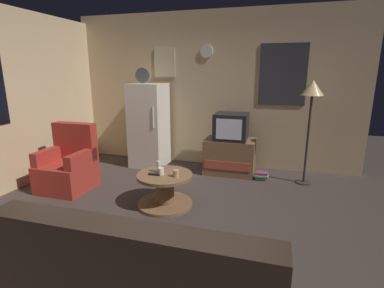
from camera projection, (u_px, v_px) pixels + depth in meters
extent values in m
plane|color=#3D332D|center=(163.00, 225.00, 3.35)|extent=(12.00, 12.00, 0.00)
cube|color=#D1B284|center=(212.00, 91.00, 5.29)|extent=(5.20, 0.10, 2.73)
cube|color=#333338|center=(283.00, 75.00, 4.83)|extent=(0.76, 0.02, 1.00)
cube|color=beige|center=(165.00, 62.00, 5.35)|extent=(0.40, 0.02, 0.52)
cylinder|color=silver|center=(207.00, 51.00, 5.09)|extent=(0.22, 0.03, 0.22)
cube|color=silver|center=(149.00, 125.00, 5.32)|extent=(0.60, 0.60, 1.50)
cylinder|color=silver|center=(153.00, 118.00, 4.93)|extent=(0.02, 0.02, 0.36)
cylinder|color=#4C4C51|center=(143.00, 75.00, 5.04)|extent=(0.26, 0.04, 0.26)
cube|color=brown|center=(230.00, 156.00, 4.99)|extent=(0.84, 0.52, 0.60)
cube|color=#AD4733|center=(227.00, 166.00, 4.77)|extent=(0.76, 0.01, 0.14)
cube|color=black|center=(231.00, 127.00, 4.86)|extent=(0.54, 0.50, 0.44)
cube|color=silver|center=(229.00, 129.00, 4.63)|extent=(0.41, 0.01, 0.33)
cylinder|color=#332D28|center=(303.00, 182.00, 4.61)|extent=(0.24, 0.24, 0.02)
cylinder|color=#332D28|center=(308.00, 140.00, 4.44)|extent=(0.04, 0.04, 1.40)
cone|color=#F2D18C|center=(313.00, 88.00, 4.25)|extent=(0.32, 0.32, 0.22)
cylinder|color=brown|center=(165.00, 204.00, 3.85)|extent=(0.72, 0.72, 0.04)
cylinder|color=brown|center=(165.00, 190.00, 3.80)|extent=(0.24, 0.24, 0.39)
cylinder|color=brown|center=(165.00, 175.00, 3.75)|extent=(0.72, 0.72, 0.04)
cylinder|color=silver|center=(159.00, 167.00, 3.80)|extent=(0.05, 0.05, 0.15)
cylinder|color=silver|center=(161.00, 171.00, 3.72)|extent=(0.08, 0.08, 0.09)
cylinder|color=tan|center=(176.00, 173.00, 3.64)|extent=(0.08, 0.08, 0.09)
cube|color=black|center=(154.00, 174.00, 3.71)|extent=(0.15, 0.05, 0.02)
cube|color=#A52D23|center=(67.00, 176.00, 4.32)|extent=(0.68, 0.68, 0.40)
cube|color=#A52D23|center=(75.00, 141.00, 4.45)|extent=(0.68, 0.16, 0.56)
cube|color=#A52D23|center=(49.00, 155.00, 4.32)|extent=(0.12, 0.60, 0.20)
cube|color=#A52D23|center=(81.00, 159.00, 4.17)|extent=(0.12, 0.60, 0.20)
cube|color=#38281E|center=(126.00, 269.00, 1.61)|extent=(1.70, 0.20, 0.52)
cube|color=#AF6371|center=(262.00, 179.00, 4.74)|extent=(0.19, 0.13, 0.02)
cube|color=#A39487|center=(262.00, 178.00, 4.74)|extent=(0.19, 0.13, 0.02)
cube|color=#C1A9CB|center=(262.00, 177.00, 4.73)|extent=(0.21, 0.12, 0.02)
cube|color=#3C834E|center=(262.00, 176.00, 4.73)|extent=(0.20, 0.18, 0.02)
cube|color=#80ACA1|center=(262.00, 174.00, 4.72)|extent=(0.17, 0.13, 0.03)
cube|color=#8F336A|center=(262.00, 173.00, 4.72)|extent=(0.18, 0.13, 0.02)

